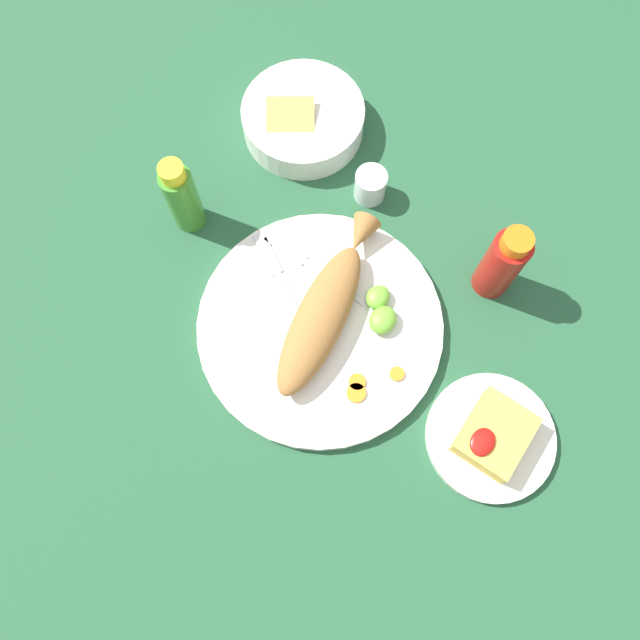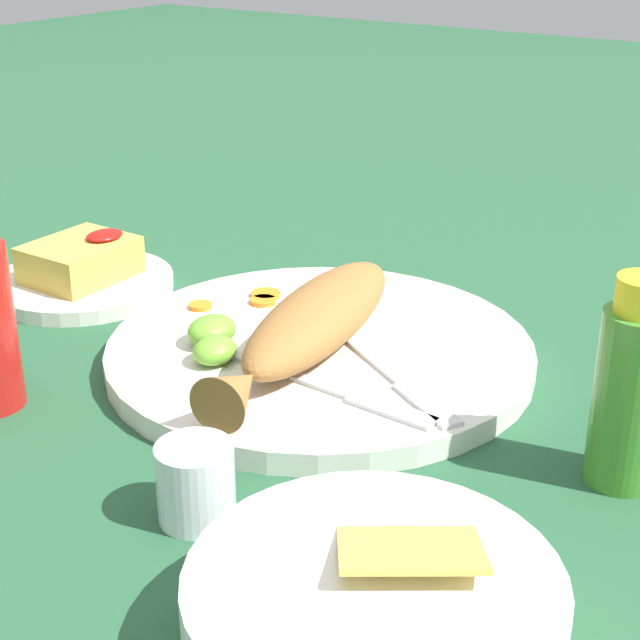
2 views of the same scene
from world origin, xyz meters
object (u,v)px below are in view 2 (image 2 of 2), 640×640
(main_plate, at_px, (320,352))
(fried_fish, at_px, (312,323))
(fork_far, at_px, (340,392))
(guacamole_bowl, at_px, (374,610))
(salt_cup, at_px, (196,487))
(fork_near, at_px, (397,379))
(hot_sauce_bottle_green, at_px, (631,389))
(side_plate_fries, at_px, (86,283))

(main_plate, relative_size, fried_fish, 1.21)
(fork_far, relative_size, guacamole_bowl, 0.97)
(main_plate, bearing_deg, salt_cup, -164.96)
(fork_near, bearing_deg, main_plate, -165.50)
(main_plate, relative_size, salt_cup, 6.86)
(hot_sauce_bottle_green, bearing_deg, fried_fish, 85.76)
(fork_far, distance_m, guacamole_bowl, 0.25)
(hot_sauce_bottle_green, height_order, guacamole_bowl, hot_sauce_bottle_green)
(hot_sauce_bottle_green, xyz_separation_m, side_plate_fries, (0.04, 0.54, -0.06))
(fork_near, distance_m, guacamole_bowl, 0.27)
(fork_near, bearing_deg, side_plate_fries, -154.15)
(fried_fish, distance_m, fork_far, 0.08)
(fork_far, bearing_deg, guacamole_bowl, -50.32)
(fork_far, height_order, hot_sauce_bottle_green, hot_sauce_bottle_green)
(main_plate, xyz_separation_m, salt_cup, (-0.22, -0.06, 0.01))
(fork_near, relative_size, guacamole_bowl, 0.87)
(fried_fish, xyz_separation_m, salt_cup, (-0.21, -0.06, -0.02))
(fork_far, bearing_deg, side_plate_fries, 171.08)
(main_plate, distance_m, fork_near, 0.09)
(main_plate, relative_size, side_plate_fries, 2.00)
(hot_sauce_bottle_green, xyz_separation_m, guacamole_bowl, (-0.23, 0.05, -0.04))
(guacamole_bowl, bearing_deg, fork_near, 27.62)
(fork_far, xyz_separation_m, salt_cup, (-0.16, 0.00, 0.00))
(side_plate_fries, height_order, guacamole_bowl, guacamole_bowl)
(main_plate, height_order, fried_fish, fried_fish)
(hot_sauce_bottle_green, relative_size, side_plate_fries, 0.82)
(main_plate, relative_size, guacamole_bowl, 1.83)
(fork_near, height_order, salt_cup, salt_cup)
(fork_far, xyz_separation_m, hot_sauce_bottle_green, (0.03, -0.20, 0.05))
(hot_sauce_bottle_green, bearing_deg, fork_near, 86.71)
(fork_near, xyz_separation_m, salt_cup, (-0.20, 0.03, 0.00))
(salt_cup, bearing_deg, side_plate_fries, 56.10)
(fried_fish, distance_m, side_plate_fries, 0.28)
(fork_near, relative_size, hot_sauce_bottle_green, 1.16)
(fried_fish, relative_size, salt_cup, 5.68)
(fried_fish, height_order, fork_far, fried_fish)
(main_plate, height_order, hot_sauce_bottle_green, hot_sauce_bottle_green)
(fork_far, relative_size, side_plate_fries, 1.06)
(fried_fish, bearing_deg, side_plate_fries, 76.37)
(fork_near, bearing_deg, hot_sauce_bottle_green, 26.97)
(fried_fish, bearing_deg, salt_cup, -174.33)
(hot_sauce_bottle_green, height_order, salt_cup, hot_sauce_bottle_green)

